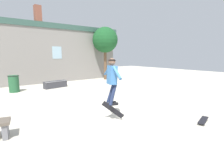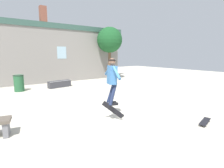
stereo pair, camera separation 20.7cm
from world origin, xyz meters
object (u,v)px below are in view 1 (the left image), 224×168
skate_ledge (55,84)px  trash_bin (14,83)px  skateboard_flipping (113,110)px  tree_right (105,40)px  skater (112,77)px  skateboard_resting (203,120)px

skate_ledge → trash_bin: (-2.31, 0.11, 0.28)m
skate_ledge → skateboard_flipping: bearing=-104.5°
tree_right → trash_bin: (-7.08, -1.07, -2.76)m
skater → skateboard_flipping: (0.04, 0.01, -1.04)m
skater → skateboard_flipping: 1.04m
skater → skateboard_flipping: bearing=26.3°
tree_right → skateboard_flipping: size_ratio=7.20×
tree_right → skater: bearing=-124.6°
skateboard_flipping → tree_right: bearing=97.5°
trash_bin → skateboard_flipping: trash_bin is taller
tree_right → skateboard_flipping: 9.93m
trash_bin → skateboard_resting: trash_bin is taller
skate_ledge → skater: skater is taller
skate_ledge → trash_bin: trash_bin is taller
tree_right → trash_bin: tree_right is taller
skate_ledge → skater: (-0.63, -6.66, 1.18)m
skateboard_flipping → trash_bin: bearing=146.1°
tree_right → trash_bin: 7.67m
skateboard_flipping → skater: bearing=-128.5°
trash_bin → skateboard_flipping: bearing=-75.8°
trash_bin → skateboard_resting: 9.46m
trash_bin → skateboard_resting: size_ratio=1.19×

